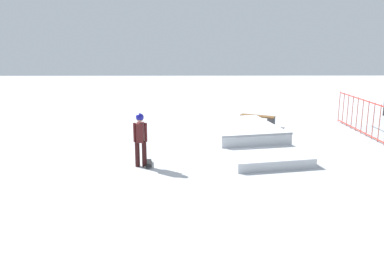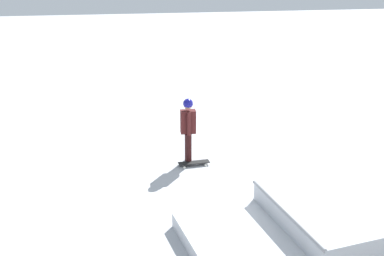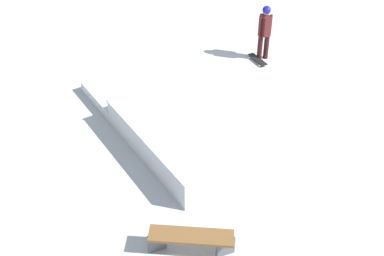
# 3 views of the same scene
# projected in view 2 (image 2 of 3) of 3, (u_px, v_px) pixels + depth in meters

# --- Properties ---
(ground_plane) EXTENTS (60.00, 60.00, 0.00)m
(ground_plane) POSITION_uv_depth(u_px,v_px,m) (291.00, 201.00, 10.94)
(ground_plane) COLOR #B7BABF
(skate_ramp) EXTENTS (5.80, 3.61, 0.74)m
(skate_ramp) POSITION_uv_depth(u_px,v_px,m) (344.00, 218.00, 9.69)
(skate_ramp) COLOR silver
(skate_ramp) RESTS_ON ground
(skater) EXTENTS (0.38, 0.44, 1.73)m
(skater) POSITION_uv_depth(u_px,v_px,m) (188.00, 126.00, 12.50)
(skater) COLOR black
(skater) RESTS_ON ground
(skateboard) EXTENTS (0.82, 0.32, 0.09)m
(skateboard) POSITION_uv_depth(u_px,v_px,m) (194.00, 163.00, 12.64)
(skateboard) COLOR black
(skateboard) RESTS_ON ground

